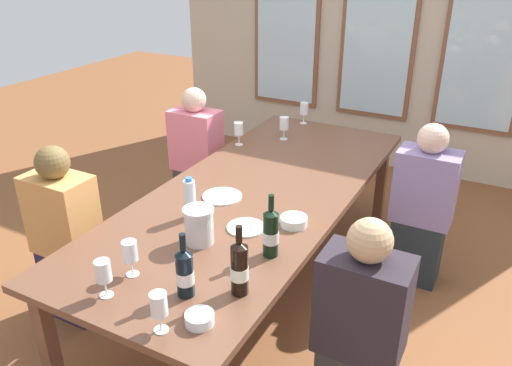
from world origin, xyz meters
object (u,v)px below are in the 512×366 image
at_px(seated_person_1, 422,209).
at_px(white_plate_0, 246,227).
at_px(wine_bottle_2, 271,233).
at_px(dining_table, 257,198).
at_px(wine_glass_2, 130,252).
at_px(seated_person_0, 197,159).
at_px(wine_glass_3, 239,129).
at_px(wine_bottle_0, 185,272).
at_px(wine_bottle_1, 239,268).
at_px(metal_pitcher, 199,225).
at_px(wine_glass_1, 284,124).
at_px(tasting_bowl_1, 294,221).
at_px(wine_glass_0, 159,305).
at_px(water_bottle, 190,199).
at_px(tasting_bowl_0, 200,319).
at_px(wine_glass_5, 103,272).
at_px(wine_glass_4, 304,109).
at_px(seated_person_3, 359,335).
at_px(seated_person_2, 67,239).
at_px(white_plate_1, 222,196).

bearing_deg(seated_person_1, white_plate_0, -123.88).
bearing_deg(wine_bottle_2, dining_table, 123.28).
bearing_deg(wine_glass_2, seated_person_0, 115.22).
bearing_deg(seated_person_0, wine_glass_3, -5.34).
relative_size(wine_bottle_0, seated_person_0, 0.27).
height_order(seated_person_0, seated_person_1, same).
relative_size(wine_bottle_0, wine_bottle_1, 0.91).
distance_m(dining_table, wine_glass_3, 0.79).
distance_m(metal_pitcher, wine_glass_1, 1.55).
xyz_separation_m(tasting_bowl_1, wine_glass_0, (-0.12, -0.98, 0.10)).
bearing_deg(water_bottle, wine_glass_0, -62.89).
bearing_deg(seated_person_1, water_bottle, -133.15).
bearing_deg(wine_glass_0, tasting_bowl_1, 82.85).
distance_m(metal_pitcher, seated_person_0, 1.62).
relative_size(tasting_bowl_0, seated_person_0, 0.11).
distance_m(wine_bottle_1, wine_glass_5, 0.57).
bearing_deg(white_plate_0, wine_glass_4, 103.26).
relative_size(wine_glass_3, wine_glass_4, 1.00).
height_order(wine_glass_1, wine_glass_2, same).
relative_size(tasting_bowl_0, seated_person_1, 0.11).
xyz_separation_m(white_plate_0, wine_glass_1, (-0.39, 1.30, 0.12)).
relative_size(wine_glass_0, seated_person_3, 0.16).
bearing_deg(wine_glass_5, wine_glass_4, 93.50).
bearing_deg(wine_glass_4, wine_glass_3, -108.73).
height_order(metal_pitcher, wine_glass_0, metal_pitcher).
bearing_deg(dining_table, seated_person_2, -140.93).
relative_size(wine_bottle_0, seated_person_3, 0.27).
height_order(tasting_bowl_1, seated_person_0, seated_person_0).
distance_m(white_plate_1, wine_bottle_0, 0.93).
xyz_separation_m(wine_glass_0, wine_glass_3, (-0.72, 1.88, 0.00)).
height_order(seated_person_1, seated_person_2, same).
distance_m(seated_person_0, seated_person_3, 2.21).
relative_size(white_plate_1, seated_person_1, 0.21).
distance_m(dining_table, seated_person_0, 1.11).
xyz_separation_m(metal_pitcher, wine_glass_0, (0.22, -0.61, 0.03)).
xyz_separation_m(wine_glass_0, wine_glass_4, (-0.49, 2.55, 0.00)).
xyz_separation_m(white_plate_0, wine_bottle_1, (0.24, -0.49, 0.12)).
bearing_deg(white_plate_1, wine_bottle_2, -38.27).
relative_size(wine_bottle_1, water_bottle, 1.37).
bearing_deg(wine_glass_1, water_bottle, -87.01).
height_order(wine_bottle_0, wine_glass_3, wine_bottle_0).
height_order(dining_table, white_plate_0, white_plate_0).
bearing_deg(white_plate_1, wine_glass_5, -87.39).
relative_size(wine_glass_2, wine_glass_4, 1.00).
bearing_deg(white_plate_1, dining_table, 52.91).
relative_size(wine_bottle_2, seated_person_0, 0.29).
distance_m(white_plate_0, wine_bottle_0, 0.62).
relative_size(white_plate_1, tasting_bowl_1, 1.63).
xyz_separation_m(white_plate_1, seated_person_2, (-0.75, -0.54, -0.22)).
distance_m(dining_table, wine_glass_4, 1.32).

